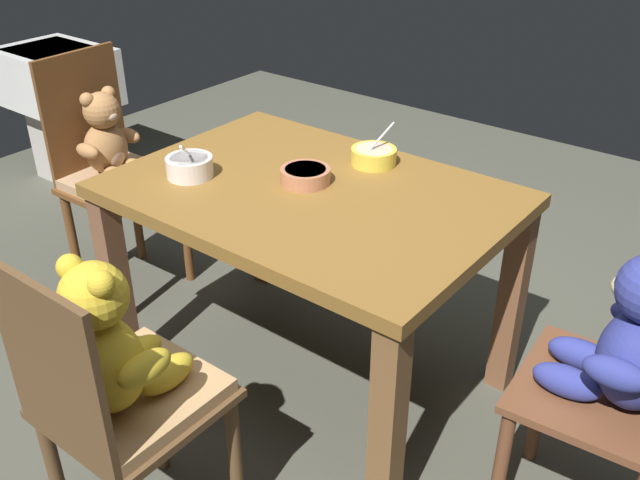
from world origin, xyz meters
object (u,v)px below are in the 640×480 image
object	(u,v)px
teddy_chair_near_front	(114,373)
teddy_chair_near_right	(630,360)
teddy_chair_near_left	(111,160)
dining_table	(310,222)
sink_basin	(60,95)
porridge_bowl_yellow_far_center	(374,156)
porridge_bowl_white_near_left	(190,166)
porridge_bowl_terracotta_center	(305,175)

from	to	relation	value
teddy_chair_near_front	teddy_chair_near_right	distance (m)	1.18
teddy_chair_near_left	teddy_chair_near_front	distance (m)	1.30
dining_table	sink_basin	size ratio (longest dim) A/B	1.68
teddy_chair_near_right	dining_table	bearing A→B (deg)	-6.55
porridge_bowl_yellow_far_center	porridge_bowl_white_near_left	size ratio (longest dim) A/B	1.07
teddy_chair_near_front	porridge_bowl_white_near_left	world-z (taller)	teddy_chair_near_front
teddy_chair_near_right	porridge_bowl_yellow_far_center	bearing A→B (deg)	-22.69
teddy_chair_near_right	porridge_bowl_white_near_left	distance (m)	1.34
teddy_chair_near_front	porridge_bowl_white_near_left	xyz separation A→B (m)	(-0.42, 0.64, 0.17)
teddy_chair_near_left	porridge_bowl_yellow_far_center	bearing A→B (deg)	13.68
teddy_chair_near_front	teddy_chair_near_right	world-z (taller)	teddy_chair_near_front
porridge_bowl_terracotta_center	porridge_bowl_yellow_far_center	bearing A→B (deg)	71.04
dining_table	sink_basin	distance (m)	2.11
teddy_chair_near_front	porridge_bowl_white_near_left	size ratio (longest dim) A/B	6.14
dining_table	teddy_chair_near_front	distance (m)	0.80
dining_table	porridge_bowl_yellow_far_center	distance (m)	0.31
dining_table	sink_basin	world-z (taller)	dining_table
dining_table	porridge_bowl_terracotta_center	distance (m)	0.14
porridge_bowl_yellow_far_center	sink_basin	bearing A→B (deg)	174.07
porridge_bowl_white_near_left	dining_table	bearing A→B (deg)	24.29
dining_table	teddy_chair_near_right	world-z (taller)	teddy_chair_near_right
dining_table	teddy_chair_near_right	bearing A→B (deg)	-2.03
teddy_chair_near_front	sink_basin	world-z (taller)	teddy_chair_near_front
teddy_chair_near_left	porridge_bowl_terracotta_center	xyz separation A→B (m)	(0.93, 0.03, 0.19)
teddy_chair_near_left	porridge_bowl_terracotta_center	world-z (taller)	teddy_chair_near_left
teddy_chair_near_right	porridge_bowl_yellow_far_center	distance (m)	0.99
teddy_chair_near_right	sink_basin	world-z (taller)	teddy_chair_near_right
teddy_chair_near_right	porridge_bowl_white_near_left	size ratio (longest dim) A/B	6.07
teddy_chair_near_left	dining_table	bearing A→B (deg)	-1.17
dining_table	teddy_chair_near_front	size ratio (longest dim) A/B	1.32
teddy_chair_near_right	porridge_bowl_terracotta_center	bearing A→B (deg)	-8.02
teddy_chair_near_front	sink_basin	xyz separation A→B (m)	(-2.12, 1.28, -0.11)
dining_table	porridge_bowl_white_near_left	xyz separation A→B (m)	(-0.35, -0.16, 0.14)
dining_table	porridge_bowl_terracotta_center	size ratio (longest dim) A/B	7.66
porridge_bowl_terracotta_center	porridge_bowl_yellow_far_center	distance (m)	0.26
teddy_chair_near_left	porridge_bowl_white_near_left	distance (m)	0.67
teddy_chair_near_front	porridge_bowl_terracotta_center	world-z (taller)	teddy_chair_near_front
porridge_bowl_white_near_left	sink_basin	size ratio (longest dim) A/B	0.21
porridge_bowl_yellow_far_center	teddy_chair_near_right	bearing A→B (deg)	-18.16
porridge_bowl_terracotta_center	porridge_bowl_white_near_left	distance (m)	0.36
porridge_bowl_white_near_left	porridge_bowl_terracotta_center	bearing A→B (deg)	30.75
teddy_chair_near_left	sink_basin	size ratio (longest dim) A/B	1.36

